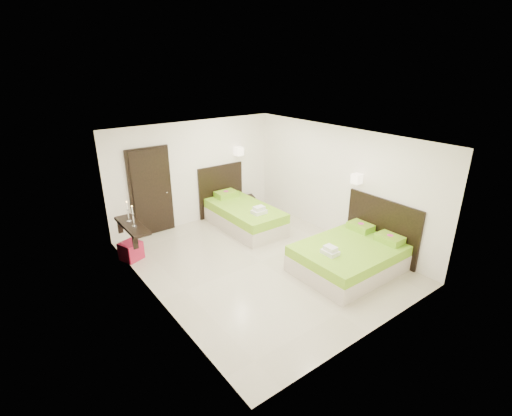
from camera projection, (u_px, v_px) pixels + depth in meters
floor at (261, 262)px, 7.78m from camera, size 5.50×5.50×0.00m
bed_single at (243, 214)px, 9.35m from camera, size 1.33×2.22×1.83m
bed_double at (351, 255)px, 7.43m from camera, size 2.07×1.76×1.70m
nightstand at (246, 202)px, 10.54m from camera, size 0.52×0.49×0.38m
ottoman at (131, 251)px, 7.83m from camera, size 0.50×0.50×0.38m
door at (151, 192)px, 8.74m from camera, size 1.02×0.15×2.14m
console_shelf at (132, 226)px, 7.51m from camera, size 0.35×1.20×0.78m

